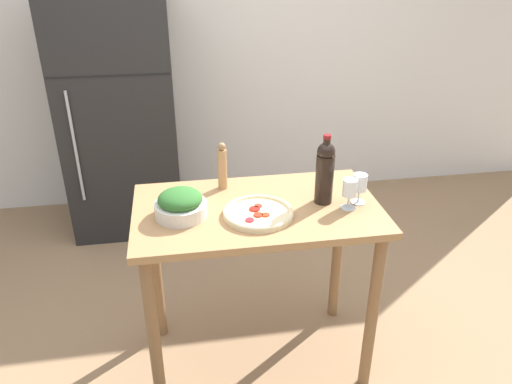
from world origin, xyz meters
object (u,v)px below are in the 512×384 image
(refrigerator, at_px, (120,116))
(wine_bottle, at_px, (325,171))
(pepper_mill, at_px, (222,167))
(homemade_pizza, at_px, (258,213))
(wine_glass_near, at_px, (350,189))
(wine_glass_far, at_px, (360,184))
(salad_bowl, at_px, (181,204))

(refrigerator, distance_m, wine_bottle, 1.94)
(refrigerator, bearing_deg, wine_bottle, -56.99)
(pepper_mill, height_order, homemade_pizza, pepper_mill)
(wine_glass_near, xyz_separation_m, homemade_pizza, (-0.42, -0.00, -0.08))
(wine_glass_far, relative_size, pepper_mill, 0.60)
(wine_glass_near, xyz_separation_m, salad_bowl, (-0.75, 0.05, -0.04))
(wine_glass_far, relative_size, homemade_pizza, 0.46)
(wine_bottle, relative_size, salad_bowl, 1.44)
(wine_glass_far, distance_m, homemade_pizza, 0.49)
(pepper_mill, xyz_separation_m, salad_bowl, (-0.21, -0.25, -0.06))
(pepper_mill, bearing_deg, refrigerator, 113.41)
(refrigerator, distance_m, wine_glass_near, 2.05)
(pepper_mill, bearing_deg, salad_bowl, -130.64)
(wine_bottle, bearing_deg, pepper_mill, 153.77)
(wine_bottle, height_order, homemade_pizza, wine_bottle)
(refrigerator, relative_size, homemade_pizza, 5.50)
(refrigerator, xyz_separation_m, salad_bowl, (0.39, -1.64, 0.12))
(refrigerator, distance_m, salad_bowl, 1.69)
(salad_bowl, bearing_deg, wine_glass_far, -0.67)
(salad_bowl, bearing_deg, refrigerator, 103.48)
(refrigerator, xyz_separation_m, wine_glass_far, (1.21, -1.65, 0.15))
(wine_glass_far, bearing_deg, pepper_mill, 157.08)
(refrigerator, height_order, homemade_pizza, refrigerator)
(salad_bowl, bearing_deg, pepper_mill, 49.36)
(wine_bottle, distance_m, salad_bowl, 0.66)
(wine_glass_far, bearing_deg, salad_bowl, 179.33)
(wine_bottle, distance_m, wine_glass_near, 0.14)
(wine_bottle, distance_m, pepper_mill, 0.50)
(wine_glass_far, distance_m, pepper_mill, 0.66)
(salad_bowl, height_order, homemade_pizza, salad_bowl)
(pepper_mill, distance_m, salad_bowl, 0.33)
(wine_glass_far, distance_m, salad_bowl, 0.82)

